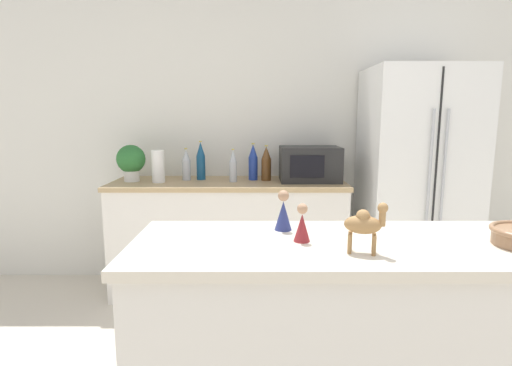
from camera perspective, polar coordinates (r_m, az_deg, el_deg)
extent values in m
cube|color=silver|center=(3.55, 3.74, 6.61)|extent=(8.00, 0.06, 2.55)
cube|color=silver|center=(3.37, -3.96, -7.87)|extent=(1.86, 0.60, 0.90)
cube|color=tan|center=(3.26, -4.05, -0.04)|extent=(1.89, 0.63, 0.03)
cube|color=white|center=(3.45, 21.74, -0.19)|extent=(0.82, 0.67, 1.82)
cube|color=black|center=(3.14, 24.01, -1.22)|extent=(0.01, 0.01, 1.75)
cylinder|color=#B2B5BA|center=(3.09, 23.40, 0.37)|extent=(0.02, 0.02, 1.00)
cylinder|color=#B2B5BA|center=(3.13, 25.07, 0.37)|extent=(0.02, 0.02, 1.00)
cube|color=beige|center=(1.47, 15.90, -8.67)|extent=(1.68, 0.56, 0.04)
cylinder|color=silver|center=(3.39, -17.44, 1.04)|extent=(0.12, 0.12, 0.10)
sphere|color=#2D7033|center=(3.38, -17.55, 3.29)|extent=(0.23, 0.23, 0.23)
cylinder|color=white|center=(3.27, -13.93, 2.33)|extent=(0.10, 0.10, 0.26)
cube|color=black|center=(3.28, 7.55, 2.73)|extent=(0.48, 0.36, 0.28)
cube|color=black|center=(3.09, 7.21, 2.34)|extent=(0.26, 0.01, 0.17)
cylinder|color=navy|center=(3.31, -0.54, 2.09)|extent=(0.08, 0.08, 0.19)
cone|color=navy|center=(3.30, -0.54, 4.64)|extent=(0.07, 0.07, 0.11)
cylinder|color=gold|center=(3.29, -0.54, 5.64)|extent=(0.03, 0.03, 0.01)
cylinder|color=brown|center=(3.28, 1.34, 1.93)|extent=(0.08, 0.08, 0.18)
cone|color=brown|center=(3.26, 1.35, 4.38)|extent=(0.08, 0.08, 0.10)
cylinder|color=gold|center=(3.26, 1.36, 5.34)|extent=(0.03, 0.03, 0.01)
cylinder|color=navy|center=(3.36, -7.98, 2.20)|extent=(0.07, 0.07, 0.20)
cone|color=navy|center=(3.34, -8.05, 4.87)|extent=(0.07, 0.07, 0.11)
cylinder|color=gold|center=(3.34, -8.07, 5.90)|extent=(0.03, 0.03, 0.01)
cylinder|color=#B2B7BC|center=(3.35, -10.03, 1.81)|extent=(0.07, 0.07, 0.16)
cone|color=#B2B7BC|center=(3.34, -10.10, 4.00)|extent=(0.07, 0.07, 0.09)
cylinder|color=gold|center=(3.33, -10.12, 4.86)|extent=(0.02, 0.02, 0.01)
cylinder|color=#B2B7BC|center=(3.21, -3.41, 1.63)|extent=(0.06, 0.06, 0.17)
cone|color=#B2B7BC|center=(3.20, -3.43, 3.92)|extent=(0.06, 0.06, 0.09)
cylinder|color=gold|center=(3.20, -3.44, 4.82)|extent=(0.02, 0.02, 0.01)
ellipsoid|color=olive|center=(1.31, 14.88, -5.76)|extent=(0.13, 0.09, 0.06)
sphere|color=olive|center=(1.31, 14.93, -4.62)|extent=(0.04, 0.04, 0.04)
cylinder|color=olive|center=(1.31, 17.49, -4.63)|extent=(0.02, 0.02, 0.06)
sphere|color=olive|center=(1.30, 17.55, -3.39)|extent=(0.03, 0.03, 0.03)
cylinder|color=olive|center=(1.35, 16.37, -8.16)|extent=(0.01, 0.01, 0.06)
cylinder|color=olive|center=(1.32, 16.40, -8.62)|extent=(0.01, 0.01, 0.06)
cylinder|color=olive|center=(1.35, 13.18, -8.02)|extent=(0.01, 0.01, 0.06)
cylinder|color=olive|center=(1.31, 13.11, -8.48)|extent=(0.01, 0.01, 0.06)
cone|color=maroon|center=(1.41, 6.47, -6.35)|extent=(0.06, 0.06, 0.10)
sphere|color=#A37A5B|center=(1.39, 6.52, -3.66)|extent=(0.04, 0.04, 0.04)
cone|color=navy|center=(1.54, 3.80, -4.66)|extent=(0.07, 0.07, 0.11)
sphere|color=#A37A5B|center=(1.52, 3.83, -1.82)|extent=(0.04, 0.04, 0.04)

